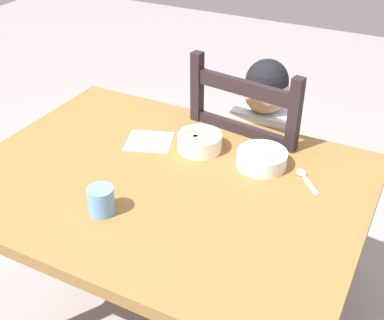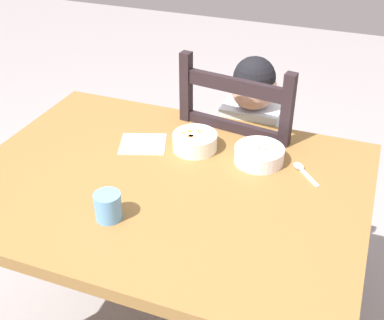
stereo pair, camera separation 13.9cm
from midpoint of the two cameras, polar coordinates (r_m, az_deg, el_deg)
name	(u,v)px [view 1 (the left image)]	position (r m, az deg, el deg)	size (l,w,h in m)	color
dining_table	(165,207)	(1.60, -0.60, -5.41)	(1.21, 0.90, 0.75)	olive
dining_chair	(255,179)	(2.03, 9.12, -2.22)	(0.47, 0.47, 1.01)	black
child_figure	(259,145)	(1.94, 9.70, 1.68)	(0.32, 0.31, 0.98)	silver
bowl_of_peas	(262,158)	(1.60, 10.44, 0.12)	(0.16, 0.16, 0.05)	white
bowl_of_carrots	(200,141)	(1.66, 3.29, 2.07)	(0.15, 0.15, 0.06)	white
spoon	(304,176)	(1.59, 15.11, -1.88)	(0.10, 0.12, 0.01)	silver
drinking_cup	(101,200)	(1.39, -7.46, -4.68)	(0.07, 0.07, 0.08)	#64A4E3
paper_napkin	(149,141)	(1.72, -2.59, 2.07)	(0.15, 0.14, 0.00)	white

